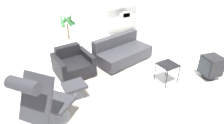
{
  "coord_description": "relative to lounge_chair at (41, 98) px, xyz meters",
  "views": [
    {
      "loc": [
        -1.95,
        -3.06,
        2.8
      ],
      "look_at": [
        0.11,
        0.38,
        0.55
      ],
      "focal_mm": 32.0,
      "sensor_mm": 36.0,
      "label": 1
    }
  ],
  "objects": [
    {
      "name": "side_table",
      "position": [
        2.89,
        0.05,
        -0.3
      ],
      "size": [
        0.42,
        0.42,
        0.48
      ],
      "color": "black",
      "rests_on": "ground_plane"
    },
    {
      "name": "potted_plant",
      "position": [
        1.56,
        3.08,
        -0.16
      ],
      "size": [
        0.53,
        0.57,
        1.19
      ],
      "color": "silver",
      "rests_on": "ground_plane"
    },
    {
      "name": "wall_right",
      "position": [
        4.75,
        0.32,
        0.67
      ],
      "size": [
        0.06,
        12.0,
        2.8
      ],
      "color": "silver",
      "rests_on": "ground_plane"
    },
    {
      "name": "crt_television",
      "position": [
        3.93,
        -0.38,
        -0.42
      ],
      "size": [
        0.5,
        0.5,
        0.58
      ],
      "rotation": [
        0.0,
        0.0,
        1.35
      ],
      "color": "black",
      "rests_on": "ground_plane"
    },
    {
      "name": "couch_low",
      "position": [
        2.55,
        1.5,
        -0.48
      ],
      "size": [
        1.68,
        1.09,
        0.69
      ],
      "rotation": [
        0.0,
        0.0,
        3.31
      ],
      "color": "black",
      "rests_on": "ground_plane"
    },
    {
      "name": "shelf_unit",
      "position": [
        3.87,
        3.28,
        0.17
      ],
      "size": [
        1.32,
        0.28,
        1.64
      ],
      "color": "#BCBCC1",
      "rests_on": "ground_plane"
    },
    {
      "name": "wall_back",
      "position": [
        1.64,
        3.54,
        0.67
      ],
      "size": [
        12.0,
        0.09,
        2.8
      ],
      "color": "silver",
      "rests_on": "ground_plane"
    },
    {
      "name": "round_rug",
      "position": [
        1.45,
        0.3,
        -0.73
      ],
      "size": [
        2.24,
        2.24,
        0.01
      ],
      "color": "gray",
      "rests_on": "ground_plane"
    },
    {
      "name": "ground_plane",
      "position": [
        1.64,
        0.32,
        -0.73
      ],
      "size": [
        12.0,
        12.0,
        0.0
      ],
      "primitive_type": "plane",
      "color": "silver"
    },
    {
      "name": "ottoman",
      "position": [
        0.76,
        0.58,
        -0.46
      ],
      "size": [
        0.47,
        0.4,
        0.36
      ],
      "color": "#BCBCC1",
      "rests_on": "ground_plane"
    },
    {
      "name": "armchair_red",
      "position": [
        1.09,
        1.52,
        -0.47
      ],
      "size": [
        0.9,
        0.86,
        0.69
      ],
      "rotation": [
        0.0,
        0.0,
        3.18
      ],
      "color": "silver",
      "rests_on": "ground_plane"
    },
    {
      "name": "lounge_chair",
      "position": [
        0.0,
        0.0,
        0.0
      ],
      "size": [
        1.07,
        0.99,
        1.25
      ],
      "rotation": [
        0.0,
        0.0,
        -0.92
      ],
      "color": "#BCBCC1",
      "rests_on": "ground_plane"
    }
  ]
}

